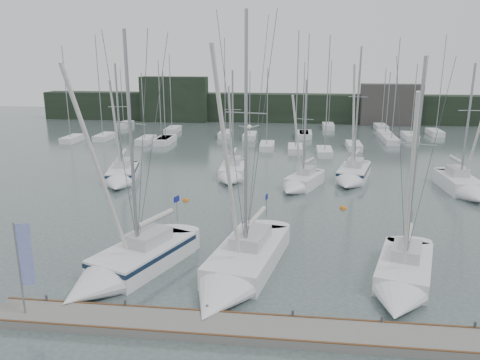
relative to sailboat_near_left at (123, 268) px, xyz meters
name	(u,v)px	position (x,y,z in m)	size (l,w,h in m)	color
ground	(257,281)	(7.41, 0.55, -0.63)	(160.00, 160.00, 0.00)	#455452
dock	(247,329)	(7.41, -4.45, -0.43)	(24.00, 2.00, 0.40)	slate
far_treeline	(285,108)	(7.41, 62.55, 1.87)	(90.00, 4.00, 5.00)	black
far_building_left	(174,99)	(-12.59, 60.55, 3.37)	(12.00, 3.00, 8.00)	black
far_building_right	(390,105)	(25.41, 60.55, 2.87)	(10.00, 3.00, 7.00)	#3E3C39
mast_forest	(276,137)	(6.56, 43.75, -0.15)	(58.67, 26.61, 14.88)	silver
sailboat_near_left	(123,268)	(0.00, 0.00, 0.00)	(6.28, 9.65, 14.38)	silver
sailboat_near_center	(235,274)	(6.26, 0.15, -0.07)	(5.33, 11.44, 15.43)	silver
sailboat_near_right	(402,282)	(15.07, 0.30, -0.12)	(5.00, 8.83, 12.95)	silver
sailboat_mid_a	(121,177)	(-7.22, 18.97, -0.02)	(4.23, 8.36, 12.02)	silver
sailboat_mid_b	(232,174)	(3.18, 21.57, -0.08)	(2.61, 7.39, 11.29)	silver
sailboat_mid_c	(299,184)	(9.81, 18.75, -0.08)	(4.61, 6.77, 10.57)	silver
sailboat_mid_d	(352,176)	(14.85, 21.89, -0.02)	(4.56, 8.42, 13.57)	silver
sailboat_mid_e	(465,188)	(24.34, 18.91, -0.03)	(3.10, 8.19, 12.14)	silver
buoy_b	(343,209)	(13.31, 13.63, -0.63)	(0.55, 0.55, 0.55)	orange
buoy_c	(186,201)	(0.25, 14.20, -0.63)	(0.53, 0.53, 0.53)	orange
dock_banner	(23,260)	(-2.81, -4.58, 2.44)	(0.64, 0.32, 4.51)	gray
seagull	(249,127)	(7.04, -0.36, 8.04)	(0.99, 0.49, 0.20)	white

